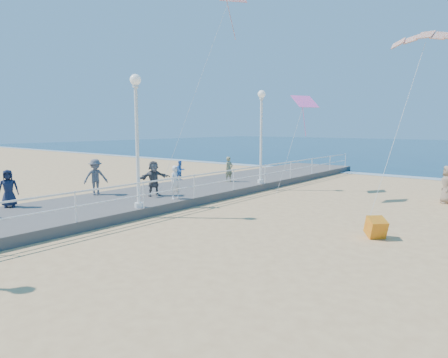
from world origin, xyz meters
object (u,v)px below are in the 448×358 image
Objects in this scene: spectator_4 at (8,188)px; box_kite at (376,229)px; spectator_5 at (154,178)px; woman_holding_toddler at (176,182)px; lamp_post_far at (261,127)px; spectator_6 at (229,169)px; beach_walker_c at (448,185)px; spectator_2 at (96,177)px; toddler_held at (180,170)px; lamp_post_mid at (137,127)px.

box_kite is at bearing -38.63° from spectator_4.
spectator_4 is at bearing 171.85° from spectator_5.
woman_holding_toddler is 2.54× the size of box_kite.
spectator_5 is (-1.42, -0.06, 0.07)m from woman_holding_toddler.
spectator_4 is (-4.22, -12.26, -2.49)m from lamp_post_far.
spectator_6 reaches higher than beach_walker_c.
spectator_6 is 11.81m from box_kite.
spectator_4 is (-0.18, -3.96, -0.09)m from spectator_2.
spectator_2 is at bearing 139.80° from spectator_5.
spectator_2 is 12.86m from box_kite.
spectator_4 is at bearing 156.09° from toddler_held.
spectator_4 is 6.10m from spectator_5.
spectator_4 is at bearing 156.37° from woman_holding_toddler.
spectator_4 reaches higher than woman_holding_toddler.
woman_holding_toddler is 0.91× the size of spectator_5.
lamp_post_far is 7.14m from woman_holding_toddler.
lamp_post_far is at bearing 101.08° from box_kite.
toddler_held is at bearing -69.15° from beach_walker_c.
lamp_post_mid reaches higher than toddler_held.
spectator_5 reaches higher than beach_walker_c.
woman_holding_toddler reaches higher than box_kite.
lamp_post_mid is 3.18× the size of spectator_5.
spectator_2 is 16.92m from beach_walker_c.
toddler_held is 0.54× the size of spectator_5.
lamp_post_mid is 3.44× the size of spectator_4.
spectator_6 is (-0.21, 6.09, -0.09)m from spectator_5.
beach_walker_c is at bearing 12.87° from lamp_post_far.
woman_holding_toddler is 0.88× the size of spectator_2.
woman_holding_toddler is 1.42m from spectator_5.
toddler_held reaches higher than beach_walker_c.
toddler_held is at bearing -90.41° from lamp_post_far.
beach_walker_c is (10.91, 8.87, -0.32)m from spectator_5.
spectator_4 is 2.58× the size of box_kite.
spectator_6 is (-1.78, 5.88, -0.55)m from toddler_held.
lamp_post_mid is 1.00× the size of lamp_post_far.
lamp_post_far is at bearing 10.47° from woman_holding_toddler.
lamp_post_mid is at bearing -166.77° from toddler_held.
spectator_4 is 14.24m from box_kite.
box_kite is at bearing -74.29° from woman_holding_toddler.
box_kite is at bearing -35.51° from lamp_post_far.
box_kite is at bearing -107.29° from spectator_6.
lamp_post_far is 3.18× the size of spectator_5.
box_kite is (-0.69, -8.26, -0.62)m from beach_walker_c.
lamp_post_mid is at bearing -90.00° from lamp_post_far.
spectator_4 is 1.03× the size of spectator_6.
lamp_post_mid is at bearing -74.82° from spectator_2.
toddler_held is 0.52× the size of spectator_2.
spectator_5 is (-1.62, -6.75, -2.43)m from lamp_post_far.
spectator_4 reaches higher than beach_walker_c.
box_kite is at bearing -26.75° from beach_walker_c.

